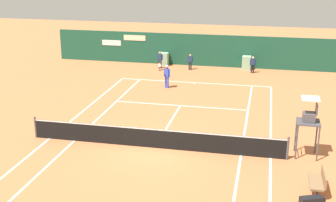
# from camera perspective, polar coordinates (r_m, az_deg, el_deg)

# --- Properties ---
(ground_plane) EXTENTS (80.00, 80.00, 0.01)m
(ground_plane) POSITION_cam_1_polar(r_m,az_deg,el_deg) (21.87, -1.34, -5.27)
(ground_plane) COLOR #C67042
(tennis_net) EXTENTS (12.10, 0.10, 1.07)m
(tennis_net) POSITION_cam_1_polar(r_m,az_deg,el_deg) (21.16, -1.72, -4.60)
(tennis_net) COLOR #4C4C51
(tennis_net) RESTS_ON ground_plane
(sponsor_back_wall) EXTENTS (25.00, 1.02, 2.55)m
(sponsor_back_wall) POSITION_cam_1_polar(r_m,az_deg,el_deg) (36.99, 4.65, 6.26)
(sponsor_back_wall) COLOR #194C38
(sponsor_back_wall) RESTS_ON ground_plane
(umpire_chair) EXTENTS (1.00, 1.00, 2.71)m
(umpire_chair) POSITION_cam_1_polar(r_m,az_deg,el_deg) (20.80, 17.22, -2.17)
(umpire_chair) COLOR #47474C
(umpire_chair) RESTS_ON ground_plane
(player_bench) EXTENTS (0.54, 1.38, 0.88)m
(player_bench) POSITION_cam_1_polar(r_m,az_deg,el_deg) (18.26, 18.35, -9.36)
(player_bench) COLOR #38383D
(player_bench) RESTS_ON ground_plane
(equipment_bag) EXTENTS (0.96, 0.59, 0.32)m
(equipment_bag) POSITION_cam_1_polar(r_m,az_deg,el_deg) (17.53, 17.75, -11.79)
(equipment_bag) COLOR black
(equipment_bag) RESTS_ON ground_plane
(player_on_baseline) EXTENTS (0.79, 0.63, 1.79)m
(player_on_baseline) POSITION_cam_1_polar(r_m,az_deg,el_deg) (30.61, -0.19, 3.34)
(player_on_baseline) COLOR blue
(player_on_baseline) RESTS_ON ground_plane
(ball_kid_right_post) EXTENTS (0.45, 0.19, 1.35)m
(ball_kid_right_post) POSITION_cam_1_polar(r_m,az_deg,el_deg) (36.15, -1.01, 5.32)
(ball_kid_right_post) COLOR black
(ball_kid_right_post) RESTS_ON ground_plane
(ball_kid_left_post) EXTENTS (0.42, 0.17, 1.25)m
(ball_kid_left_post) POSITION_cam_1_polar(r_m,az_deg,el_deg) (35.70, 2.79, 5.04)
(ball_kid_left_post) COLOR black
(ball_kid_left_post) RESTS_ON ground_plane
(ball_kid_centre_post) EXTENTS (0.43, 0.18, 1.29)m
(ball_kid_centre_post) POSITION_cam_1_polar(r_m,az_deg,el_deg) (35.24, 10.55, 4.63)
(ball_kid_centre_post) COLOR black
(ball_kid_centre_post) RESTS_ON ground_plane
(tennis_ball_near_service_line) EXTENTS (0.07, 0.07, 0.07)m
(tennis_ball_near_service_line) POSITION_cam_1_polar(r_m,az_deg,el_deg) (25.90, -9.70, -1.72)
(tennis_ball_near_service_line) COLOR #CCE033
(tennis_ball_near_service_line) RESTS_ON ground_plane
(tennis_ball_mid_court) EXTENTS (0.07, 0.07, 0.07)m
(tennis_ball_mid_court) POSITION_cam_1_polar(r_m,az_deg,el_deg) (24.15, -5.54, -3.00)
(tennis_ball_mid_court) COLOR #CCE033
(tennis_ball_mid_court) RESTS_ON ground_plane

